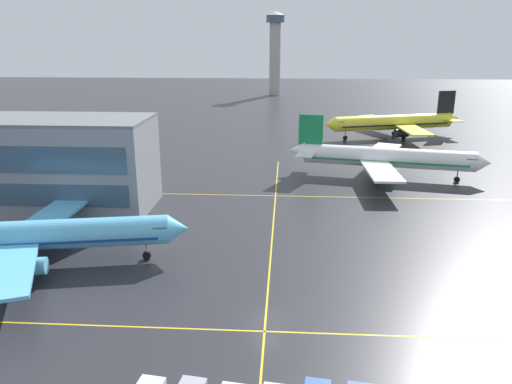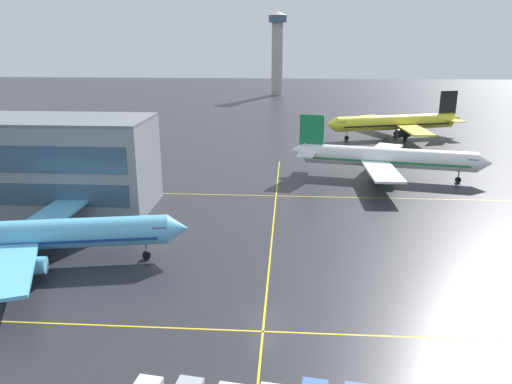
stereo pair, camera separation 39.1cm
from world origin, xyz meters
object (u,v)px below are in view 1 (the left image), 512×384
Objects in this scene: airliner_front_gate at (36,236)px; control_tower at (275,47)px; airliner_third_row at (395,122)px; airliner_second_row at (385,158)px.

control_tower is at bearing 82.97° from airliner_front_gate.
airliner_front_gate is 0.91× the size of airliner_third_row.
airliner_third_row reaches higher than airliner_second_row.
airliner_third_row is at bearing 54.97° from airliner_front_gate.
airliner_second_row is 0.97× the size of airliner_third_row.
airliner_third_row is at bearing 76.12° from airliner_second_row.
airliner_third_row reaches higher than airliner_front_gate.
airliner_front_gate is at bearing -125.03° from airliner_third_row.
airliner_front_gate is at bearing -138.94° from airliner_second_row.
airliner_third_row is (10.23, 41.41, 0.19)m from airliner_second_row.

